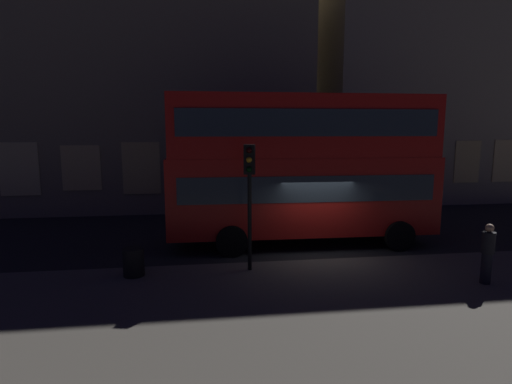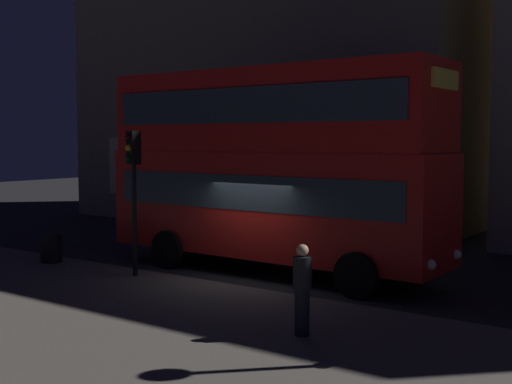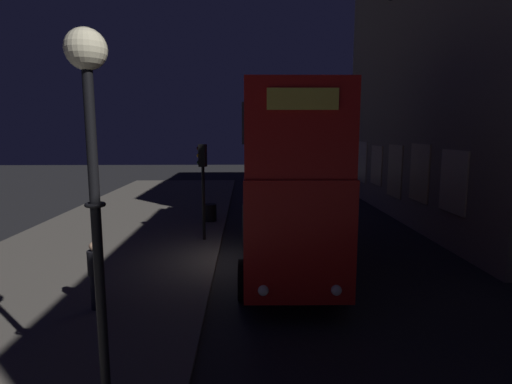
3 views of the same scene
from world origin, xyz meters
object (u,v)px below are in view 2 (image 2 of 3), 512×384
(double_decker_bus, at_px, (271,160))
(litter_bin, at_px, (51,248))
(pedestrian, at_px, (302,289))
(traffic_light_near_kerb, at_px, (133,172))

(double_decker_bus, relative_size, litter_bin, 12.23)
(pedestrian, bearing_deg, traffic_light_near_kerb, -8.80)
(traffic_light_near_kerb, xyz_separation_m, litter_bin, (-3.33, -0.03, -2.28))
(double_decker_bus, relative_size, pedestrian, 5.95)
(traffic_light_near_kerb, bearing_deg, litter_bin, -168.33)
(traffic_light_near_kerb, xyz_separation_m, pedestrian, (6.21, -1.90, -1.83))
(pedestrian, bearing_deg, litter_bin, -2.85)
(double_decker_bus, bearing_deg, traffic_light_near_kerb, -127.10)
(pedestrian, distance_m, litter_bin, 9.74)
(traffic_light_near_kerb, distance_m, pedestrian, 6.75)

